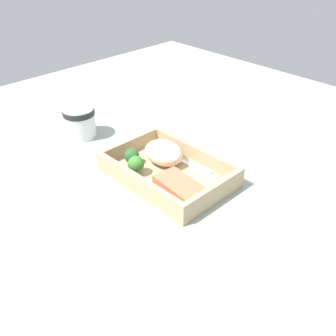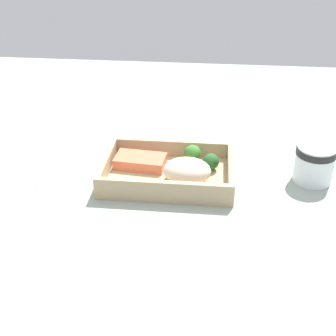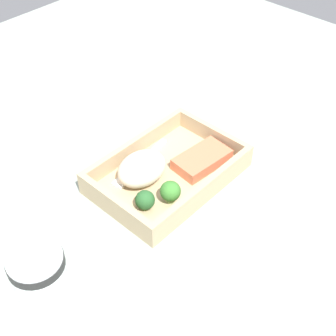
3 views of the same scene
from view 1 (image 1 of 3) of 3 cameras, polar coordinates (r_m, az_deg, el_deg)
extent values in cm
cube|color=#8F9D91|center=(88.90, 0.00, -2.00)|extent=(160.00, 160.00, 2.00)
cube|color=tan|center=(87.99, 0.00, -1.15)|extent=(27.54, 18.68, 1.20)
cube|color=tan|center=(92.06, 3.91, 2.21)|extent=(27.54, 1.20, 3.54)
cube|color=tan|center=(81.88, -4.40, -2.17)|extent=(27.54, 1.20, 3.54)
cube|color=tan|center=(79.44, 6.64, -3.56)|extent=(1.20, 16.28, 3.54)
cube|color=tan|center=(95.20, -5.54, 3.24)|extent=(1.20, 16.28, 3.54)
cube|color=#DD704C|center=(81.62, 1.66, -2.72)|extent=(11.34, 7.09, 2.32)
ellipsoid|color=beige|center=(90.35, -0.65, 2.24)|extent=(9.88, 7.62, 5.16)
cylinder|color=#7C9853|center=(87.47, -4.61, -0.40)|extent=(1.40, 1.40, 1.57)
sphere|color=#3B7D2F|center=(86.50, -4.66, 0.59)|extent=(3.68, 3.68, 3.68)
cylinder|color=#819D51|center=(91.45, -5.22, 0.98)|extent=(1.32, 1.32, 1.00)
sphere|color=#285A2A|center=(90.69, -5.27, 1.76)|extent=(3.48, 3.48, 3.48)
cube|color=white|center=(90.88, 2.96, 0.65)|extent=(12.41, 3.09, 0.44)
cube|color=white|center=(94.79, -1.00, 2.18)|extent=(3.71, 2.72, 0.44)
cylinder|color=white|center=(106.13, -12.67, 6.52)|extent=(8.02, 8.02, 8.08)
cylinder|color=black|center=(104.90, -12.87, 7.94)|extent=(8.26, 8.26, 1.46)
cube|color=white|center=(74.88, 13.93, -9.99)|extent=(14.36, 17.44, 0.24)
camera|label=2|loc=(1.48, 25.60, 31.43)|focal=50.00mm
camera|label=3|loc=(1.00, -47.74, 30.97)|focal=50.00mm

